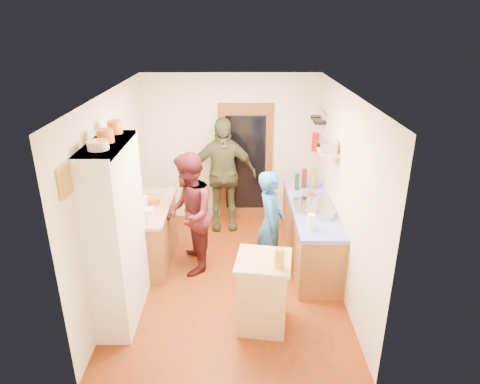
{
  "coord_description": "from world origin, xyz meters",
  "views": [
    {
      "loc": [
        0.11,
        -5.23,
        3.45
      ],
      "look_at": [
        0.14,
        0.15,
        1.24
      ],
      "focal_mm": 32.0,
      "sensor_mm": 36.0,
      "label": 1
    }
  ],
  "objects_px": {
    "person_back": "(223,175)",
    "hutch_body": "(117,234)",
    "person_left": "(191,213)",
    "right_counter_base": "(310,233)",
    "person_hob": "(273,224)",
    "island_base": "(263,294)"
  },
  "relations": [
    {
      "from": "hutch_body",
      "to": "right_counter_base",
      "type": "relative_size",
      "value": 1.0
    },
    {
      "from": "hutch_body",
      "to": "island_base",
      "type": "height_order",
      "value": "hutch_body"
    },
    {
      "from": "hutch_body",
      "to": "right_counter_base",
      "type": "distance_m",
      "value": 2.9
    },
    {
      "from": "right_counter_base",
      "to": "person_back",
      "type": "bearing_deg",
      "value": 141.49
    },
    {
      "from": "right_counter_base",
      "to": "hutch_body",
      "type": "bearing_deg",
      "value": -152.53
    },
    {
      "from": "hutch_body",
      "to": "person_hob",
      "type": "xyz_separation_m",
      "value": [
        1.9,
        0.89,
        -0.33
      ]
    },
    {
      "from": "island_base",
      "to": "person_hob",
      "type": "height_order",
      "value": "person_hob"
    },
    {
      "from": "person_left",
      "to": "person_hob",
      "type": "bearing_deg",
      "value": 77.89
    },
    {
      "from": "hutch_body",
      "to": "right_counter_base",
      "type": "bearing_deg",
      "value": 27.47
    },
    {
      "from": "right_counter_base",
      "to": "person_left",
      "type": "distance_m",
      "value": 1.82
    },
    {
      "from": "hutch_body",
      "to": "person_left",
      "type": "xyz_separation_m",
      "value": [
        0.76,
        1.04,
        -0.22
      ]
    },
    {
      "from": "right_counter_base",
      "to": "island_base",
      "type": "xyz_separation_m",
      "value": [
        -0.79,
        -1.55,
        0.01
      ]
    },
    {
      "from": "hutch_body",
      "to": "island_base",
      "type": "relative_size",
      "value": 2.56
    },
    {
      "from": "person_back",
      "to": "right_counter_base",
      "type": "bearing_deg",
      "value": -42.09
    },
    {
      "from": "hutch_body",
      "to": "person_back",
      "type": "relative_size",
      "value": 1.13
    },
    {
      "from": "right_counter_base",
      "to": "person_left",
      "type": "bearing_deg",
      "value": -171.65
    },
    {
      "from": "person_left",
      "to": "right_counter_base",
      "type": "bearing_deg",
      "value": 93.77
    },
    {
      "from": "island_base",
      "to": "person_back",
      "type": "xyz_separation_m",
      "value": [
        -0.54,
        2.61,
        0.55
      ]
    },
    {
      "from": "right_counter_base",
      "to": "person_back",
      "type": "distance_m",
      "value": 1.79
    },
    {
      "from": "person_back",
      "to": "hutch_body",
      "type": "bearing_deg",
      "value": -119.9
    },
    {
      "from": "person_left",
      "to": "person_back",
      "type": "height_order",
      "value": "person_back"
    },
    {
      "from": "right_counter_base",
      "to": "person_hob",
      "type": "xyz_separation_m",
      "value": [
        -0.6,
        -0.41,
        0.35
      ]
    }
  ]
}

